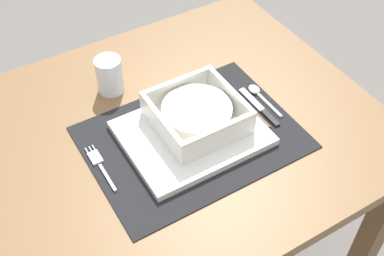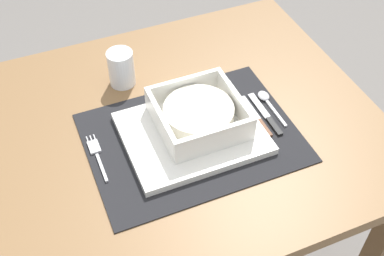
{
  "view_description": "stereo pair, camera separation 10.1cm",
  "coord_description": "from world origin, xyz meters",
  "px_view_note": "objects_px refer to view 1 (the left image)",
  "views": [
    {
      "loc": [
        -0.34,
        -0.65,
        1.49
      ],
      "look_at": [
        0.02,
        -0.05,
        0.75
      ],
      "focal_mm": 46.12,
      "sensor_mm": 36.0,
      "label": 1
    },
    {
      "loc": [
        -0.25,
        -0.7,
        1.49
      ],
      "look_at": [
        0.02,
        -0.05,
        0.75
      ],
      "focal_mm": 46.12,
      "sensor_mm": 36.0,
      "label": 2
    }
  ],
  "objects_px": {
    "porridge_bowl": "(197,114)",
    "butter_knife": "(261,109)",
    "bread_knife": "(252,112)",
    "drinking_glass": "(110,77)",
    "fork": "(99,164)",
    "spoon": "(257,92)",
    "dining_table": "(175,160)"
  },
  "relations": [
    {
      "from": "fork",
      "to": "spoon",
      "type": "xyz_separation_m",
      "value": [
        0.39,
        0.01,
        0.0
      ]
    },
    {
      "from": "porridge_bowl",
      "to": "fork",
      "type": "relative_size",
      "value": 1.34
    },
    {
      "from": "dining_table",
      "to": "butter_knife",
      "type": "height_order",
      "value": "butter_knife"
    },
    {
      "from": "spoon",
      "to": "drinking_glass",
      "type": "xyz_separation_m",
      "value": [
        -0.28,
        0.19,
        0.03
      ]
    },
    {
      "from": "dining_table",
      "to": "spoon",
      "type": "relative_size",
      "value": 7.39
    },
    {
      "from": "porridge_bowl",
      "to": "drinking_glass",
      "type": "xyz_separation_m",
      "value": [
        -0.1,
        0.21,
        -0.0
      ]
    },
    {
      "from": "dining_table",
      "to": "spoon",
      "type": "bearing_deg",
      "value": -3.11
    },
    {
      "from": "dining_table",
      "to": "drinking_glass",
      "type": "height_order",
      "value": "drinking_glass"
    },
    {
      "from": "porridge_bowl",
      "to": "butter_knife",
      "type": "distance_m",
      "value": 0.16
    },
    {
      "from": "dining_table",
      "to": "porridge_bowl",
      "type": "distance_m",
      "value": 0.16
    },
    {
      "from": "spoon",
      "to": "butter_knife",
      "type": "relative_size",
      "value": 0.86
    },
    {
      "from": "drinking_glass",
      "to": "porridge_bowl",
      "type": "bearing_deg",
      "value": -63.46
    },
    {
      "from": "spoon",
      "to": "fork",
      "type": "bearing_deg",
      "value": 179.61
    },
    {
      "from": "spoon",
      "to": "porridge_bowl",
      "type": "bearing_deg",
      "value": -175.09
    },
    {
      "from": "porridge_bowl",
      "to": "bread_knife",
      "type": "height_order",
      "value": "porridge_bowl"
    },
    {
      "from": "porridge_bowl",
      "to": "drinking_glass",
      "type": "relative_size",
      "value": 2.03
    },
    {
      "from": "dining_table",
      "to": "porridge_bowl",
      "type": "bearing_deg",
      "value": -39.6
    },
    {
      "from": "porridge_bowl",
      "to": "butter_knife",
      "type": "relative_size",
      "value": 1.27
    },
    {
      "from": "bread_knife",
      "to": "porridge_bowl",
      "type": "bearing_deg",
      "value": 174.57
    },
    {
      "from": "fork",
      "to": "butter_knife",
      "type": "bearing_deg",
      "value": -1.83
    },
    {
      "from": "dining_table",
      "to": "butter_knife",
      "type": "relative_size",
      "value": 6.33
    },
    {
      "from": "butter_knife",
      "to": "porridge_bowl",
      "type": "bearing_deg",
      "value": 172.52
    },
    {
      "from": "spoon",
      "to": "butter_knife",
      "type": "distance_m",
      "value": 0.05
    },
    {
      "from": "dining_table",
      "to": "fork",
      "type": "relative_size",
      "value": 6.69
    },
    {
      "from": "fork",
      "to": "bread_knife",
      "type": "distance_m",
      "value": 0.35
    },
    {
      "from": "dining_table",
      "to": "drinking_glass",
      "type": "distance_m",
      "value": 0.24
    },
    {
      "from": "dining_table",
      "to": "butter_knife",
      "type": "xyz_separation_m",
      "value": [
        0.19,
        -0.06,
        0.12
      ]
    },
    {
      "from": "butter_knife",
      "to": "spoon",
      "type": "bearing_deg",
      "value": 66.97
    },
    {
      "from": "butter_knife",
      "to": "drinking_glass",
      "type": "relative_size",
      "value": 1.6
    },
    {
      "from": "porridge_bowl",
      "to": "drinking_glass",
      "type": "height_order",
      "value": "drinking_glass"
    },
    {
      "from": "fork",
      "to": "spoon",
      "type": "relative_size",
      "value": 1.11
    },
    {
      "from": "dining_table",
      "to": "bread_knife",
      "type": "relative_size",
      "value": 6.6
    }
  ]
}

